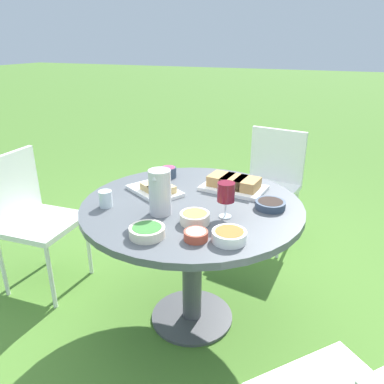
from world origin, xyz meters
The scene contains 15 objects.
ground_plane centered at (0.00, 0.00, 0.00)m, with size 40.00×40.00×0.00m, color #4C7A2D.
dining_table centered at (0.00, 0.00, 0.63)m, with size 1.15×1.15×0.75m.
chair_near_left centered at (0.06, -1.09, 0.52)m, with size 0.46×0.44×0.89m.
chair_far_back centered at (-1.15, 0.19, 0.52)m, with size 0.49×0.50×0.89m.
water_pitcher centered at (0.18, -0.09, 0.86)m, with size 0.12×0.11×0.22m.
wine_glass centered at (0.09, 0.21, 0.87)m, with size 0.08×0.08×0.18m.
platter_bread_main centered at (-0.26, 0.15, 0.78)m, with size 0.25×0.37×0.08m.
platter_charcuterie centered at (-0.04, -0.23, 0.77)m, with size 0.32×0.36×0.06m.
bowl_fries centered at (0.21, 0.10, 0.77)m, with size 0.14×0.14×0.05m.
bowl_salad centered at (0.40, -0.04, 0.77)m, with size 0.16×0.16×0.04m.
bowl_olives centered at (-0.09, 0.39, 0.77)m, with size 0.15×0.15×0.04m.
bowl_dip_red centered at (-0.30, -0.28, 0.78)m, with size 0.10×0.10×0.06m.
bowl_dip_cream centered at (0.35, 0.16, 0.77)m, with size 0.10×0.10×0.04m.
bowl_roasted_veg centered at (0.31, 0.30, 0.77)m, with size 0.15×0.15×0.05m.
cup_water_near centered at (0.21, -0.38, 0.79)m, with size 0.07×0.07×0.08m.
Camera 1 is at (1.64, 0.68, 1.54)m, focal length 35.00 mm.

